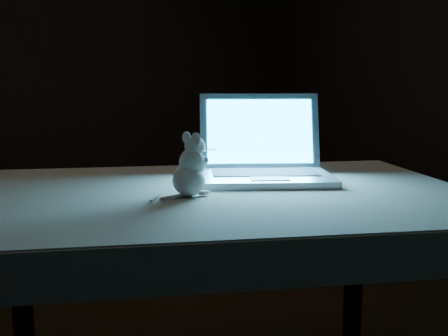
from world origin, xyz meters
TOP-DOWN VIEW (x-y plane):
  - back_wall at (0.00, 2.50)m, footprint 4.50×0.04m
  - table at (-0.25, -0.64)m, footprint 1.77×1.47m
  - tablecloth at (-0.18, -0.60)m, footprint 1.92×1.60m
  - laptop at (0.00, -0.59)m, footprint 0.58×0.55m
  - plush_mouse at (-0.34, -0.68)m, footprint 0.16×0.16m

SIDE VIEW (x-z plane):
  - table at x=-0.25m, z-range 0.00..0.81m
  - tablecloth at x=-0.18m, z-range 0.71..0.82m
  - plush_mouse at x=-0.34m, z-range 0.82..1.01m
  - laptop at x=0.00m, z-range 0.82..1.13m
  - back_wall at x=0.00m, z-range 0.00..2.60m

